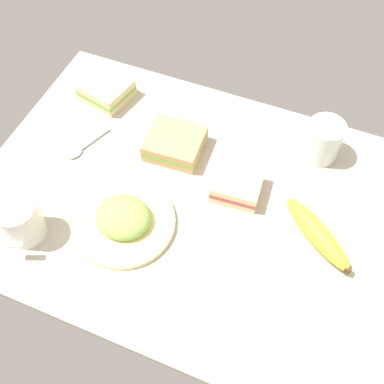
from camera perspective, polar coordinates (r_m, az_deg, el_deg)
tabletop at (r=95.13cm, az=-0.00°, el=-1.32°), size 90.00×64.00×2.00cm
plate_of_food at (r=91.00cm, az=-8.55°, el=-3.46°), size 20.41×20.41×5.16cm
coffee_mug_black at (r=92.22cm, az=-20.68°, el=-3.40°), size 7.78×10.02×9.14cm
sandwich_main at (r=100.37cm, az=-2.17°, el=6.10°), size 12.53×11.42×4.40cm
sandwich_side at (r=94.10cm, az=5.69°, el=0.84°), size 10.37×9.48×4.40cm
sandwich_extra at (r=113.41cm, az=-10.72°, el=12.46°), size 12.61×11.80×4.40cm
glass_of_milk at (r=102.05cm, az=16.03°, el=6.03°), size 7.86×7.86×9.24cm
banana at (r=91.25cm, az=15.44°, el=-5.05°), size 17.05×14.26×4.10cm
spoon at (r=104.75cm, az=-13.55°, el=5.40°), size 5.76×11.48×0.80cm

